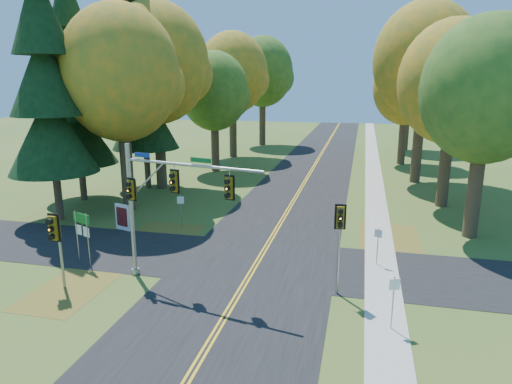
% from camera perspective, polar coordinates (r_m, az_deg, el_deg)
% --- Properties ---
extents(ground, '(160.00, 160.00, 0.00)m').
position_cam_1_polar(ground, '(22.09, -0.96, -10.64)').
color(ground, '#38591F').
rests_on(ground, ground).
extents(road_main, '(8.00, 160.00, 0.02)m').
position_cam_1_polar(road_main, '(22.08, -0.96, -10.61)').
color(road_main, black).
rests_on(road_main, ground).
extents(road_cross, '(60.00, 6.00, 0.02)m').
position_cam_1_polar(road_cross, '(23.86, 0.22, -8.67)').
color(road_cross, black).
rests_on(road_cross, ground).
extents(centerline_left, '(0.10, 160.00, 0.01)m').
position_cam_1_polar(centerline_left, '(22.10, -1.22, -10.55)').
color(centerline_left, gold).
rests_on(centerline_left, road_main).
extents(centerline_right, '(0.10, 160.00, 0.01)m').
position_cam_1_polar(centerline_right, '(22.05, -0.71, -10.60)').
color(centerline_right, gold).
rests_on(centerline_right, road_main).
extents(sidewalk_east, '(1.60, 160.00, 0.06)m').
position_cam_1_polar(sidewalk_east, '(21.55, 15.59, -11.75)').
color(sidewalk_east, '#9E998E').
rests_on(sidewalk_east, ground).
extents(leaf_patch_w_near, '(4.00, 6.00, 0.00)m').
position_cam_1_polar(leaf_patch_w_near, '(27.67, -12.12, -5.75)').
color(leaf_patch_w_near, brown).
rests_on(leaf_patch_w_near, ground).
extents(leaf_patch_e, '(3.50, 8.00, 0.00)m').
position_cam_1_polar(leaf_patch_e, '(27.14, 16.42, -6.42)').
color(leaf_patch_e, brown).
rests_on(leaf_patch_e, ground).
extents(leaf_patch_w_far, '(3.00, 5.00, 0.00)m').
position_cam_1_polar(leaf_patch_w_far, '(22.59, -22.14, -11.14)').
color(leaf_patch_w_far, brown).
rests_on(leaf_patch_w_far, ground).
extents(tree_w_a, '(8.00, 8.00, 14.15)m').
position_cam_1_polar(tree_w_a, '(33.01, -16.42, 13.93)').
color(tree_w_a, '#38281C').
rests_on(tree_w_a, ground).
extents(tree_e_a, '(7.20, 7.20, 12.73)m').
position_cam_1_polar(tree_e_a, '(29.01, 26.95, 11.19)').
color(tree_e_a, '#38281C').
rests_on(tree_e_a, ground).
extents(tree_w_b, '(8.60, 8.60, 15.38)m').
position_cam_1_polar(tree_w_b, '(39.46, -12.23, 15.38)').
color(tree_w_b, '#38281C').
rests_on(tree_w_b, ground).
extents(tree_e_b, '(7.60, 7.60, 13.33)m').
position_cam_1_polar(tree_e_b, '(35.56, 23.54, 12.37)').
color(tree_e_b, '#38281C').
rests_on(tree_e_b, ground).
extents(tree_w_c, '(6.80, 6.80, 11.91)m').
position_cam_1_polar(tree_w_c, '(46.27, -5.17, 12.38)').
color(tree_w_c, '#38281C').
rests_on(tree_w_c, ground).
extents(tree_e_c, '(8.80, 8.80, 15.79)m').
position_cam_1_polar(tree_e_c, '(43.46, 20.45, 15.07)').
color(tree_e_c, '#38281C').
rests_on(tree_e_c, ground).
extents(tree_w_d, '(8.20, 8.20, 14.56)m').
position_cam_1_polar(tree_w_d, '(54.76, -2.87, 14.58)').
color(tree_w_d, '#38281C').
rests_on(tree_w_d, ground).
extents(tree_e_d, '(7.00, 7.00, 12.32)m').
position_cam_1_polar(tree_e_d, '(52.52, 18.34, 12.25)').
color(tree_e_d, '#38281C').
rests_on(tree_e_d, ground).
extents(tree_w_e, '(8.40, 8.40, 14.97)m').
position_cam_1_polar(tree_w_e, '(65.05, 0.91, 14.76)').
color(tree_w_e, '#38281C').
rests_on(tree_w_e, ground).
extents(tree_e_e, '(7.80, 7.80, 13.74)m').
position_cam_1_polar(tree_e_e, '(63.28, 18.72, 13.27)').
color(tree_e_e, '#38281C').
rests_on(tree_e_e, ground).
extents(pine_a, '(5.60, 5.60, 19.48)m').
position_cam_1_polar(pine_a, '(32.03, -24.82, 12.71)').
color(pine_a, '#38281C').
rests_on(pine_a, ground).
extents(pine_b, '(5.60, 5.60, 17.31)m').
position_cam_1_polar(pine_b, '(36.98, -21.76, 11.41)').
color(pine_b, '#38281C').
rests_on(pine_b, ground).
extents(pine_c, '(5.60, 5.60, 20.56)m').
position_cam_1_polar(pine_c, '(39.74, -14.09, 14.29)').
color(pine_c, '#38281C').
rests_on(pine_c, ground).
extents(traffic_mast, '(6.87, 1.71, 6.36)m').
position_cam_1_polar(traffic_mast, '(20.82, -11.91, -0.54)').
color(traffic_mast, '#93979B').
rests_on(traffic_mast, ground).
extents(east_signal_pole, '(0.48, 0.55, 4.15)m').
position_cam_1_polar(east_signal_pole, '(19.52, 10.44, -4.33)').
color(east_signal_pole, '#96989E').
rests_on(east_signal_pole, ground).
extents(ped_signal_pole, '(0.56, 0.65, 3.57)m').
position_cam_1_polar(ped_signal_pole, '(21.75, -23.80, -4.77)').
color(ped_signal_pole, gray).
rests_on(ped_signal_pole, ground).
extents(route_sign_cluster, '(1.21, 0.54, 2.79)m').
position_cam_1_polar(route_sign_cluster, '(24.42, -20.92, -4.21)').
color(route_sign_cluster, gray).
rests_on(route_sign_cluster, ground).
extents(info_kiosk, '(1.18, 0.55, 1.65)m').
position_cam_1_polar(info_kiosk, '(29.57, -16.29, -3.05)').
color(info_kiosk, silver).
rests_on(info_kiosk, ground).
extents(reg_sign_e_north, '(0.37, 0.13, 1.97)m').
position_cam_1_polar(reg_sign_e_north, '(23.75, 14.99, -5.82)').
color(reg_sign_e_north, gray).
rests_on(reg_sign_e_north, ground).
extents(reg_sign_e_south, '(0.39, 0.19, 2.16)m').
position_cam_1_polar(reg_sign_e_south, '(17.98, 16.83, -12.10)').
color(reg_sign_e_south, gray).
rests_on(reg_sign_e_south, ground).
extents(reg_sign_w, '(0.41, 0.16, 2.22)m').
position_cam_1_polar(reg_sign_w, '(28.63, -9.39, -1.77)').
color(reg_sign_w, gray).
rests_on(reg_sign_w, ground).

